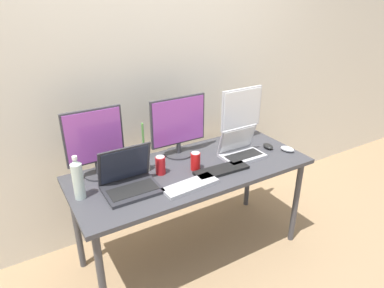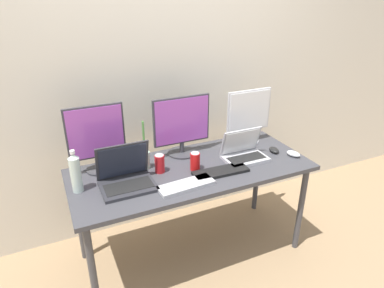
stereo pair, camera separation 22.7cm
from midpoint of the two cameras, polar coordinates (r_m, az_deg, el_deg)
ground_plane at (r=2.78m, az=2.45°, el=-17.51°), size 16.00×16.00×0.00m
wall_back at (r=2.66m, az=-2.90°, el=12.32°), size 7.00×0.08×2.60m
work_desk at (r=2.38m, az=2.74°, el=-5.44°), size 1.65×0.69×0.74m
monitor_left at (r=2.27m, az=-12.96°, el=1.09°), size 0.37×0.19×0.46m
monitor_center at (r=2.45m, az=0.93°, el=3.13°), size 0.43×0.21×0.44m
monitor_right at (r=2.71m, az=11.81°, el=4.72°), size 0.37×0.19×0.43m
laptop_silver at (r=2.15m, az=-8.00°, el=-5.44°), size 0.33×0.26×0.27m
laptop_secondary at (r=2.50m, az=11.18°, el=-1.33°), size 0.31×0.21×0.22m
keyboard_main at (r=2.14m, az=2.08°, el=-6.95°), size 0.37×0.15×0.02m
keyboard_aux at (r=2.30m, az=7.64°, el=-4.66°), size 0.38×0.14×0.02m
mouse_by_keyboard at (r=2.64m, az=18.94°, el=-1.61°), size 0.10×0.12×0.04m
mouse_by_laptop at (r=2.66m, az=15.91°, el=-1.01°), size 0.08×0.11×0.03m
water_bottle at (r=2.11m, az=-15.96°, el=-4.71°), size 0.07×0.07×0.27m
soda_can_near_keyboard at (r=2.27m, az=-2.58°, el=-3.35°), size 0.07×0.07×0.13m
soda_can_by_laptop at (r=2.30m, az=3.34°, el=-2.97°), size 0.07×0.07×0.13m
bamboo_vase at (r=2.32m, az=-5.08°, el=-2.45°), size 0.07×0.07×0.34m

